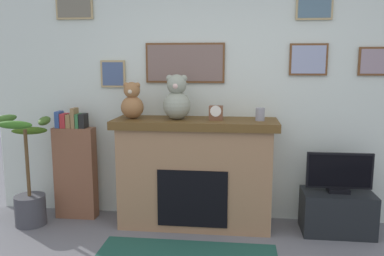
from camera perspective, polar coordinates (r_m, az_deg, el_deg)
name	(u,v)px	position (r m, az deg, el deg)	size (l,w,h in m)	color
back_wall	(231,97)	(4.24, 5.62, 4.50)	(5.20, 0.15, 2.60)	silver
fireplace	(195,172)	(4.09, 0.45, -6.34)	(1.63, 0.56, 1.10)	#9A714E
bookshelf	(75,168)	(4.47, -16.35, -5.58)	(0.43, 0.16, 1.19)	brown
potted_plant	(29,186)	(4.45, -22.34, -7.69)	(0.56, 0.47, 1.14)	#3F3F44
tv_stand	(337,212)	(4.24, 20.01, -11.27)	(0.68, 0.40, 0.42)	black
television	(339,173)	(4.12, 20.33, -6.09)	(0.62, 0.14, 0.39)	black
candle_jar	(260,114)	(3.93, 9.71, 1.95)	(0.09, 0.09, 0.13)	gray
mantel_clock	(216,113)	(3.93, 3.44, 2.19)	(0.13, 0.10, 0.15)	brown
teddy_bear_grey	(132,102)	(4.05, -8.56, 3.67)	(0.23, 0.23, 0.37)	#98673C
teddy_bear_tan	(177,99)	(3.96, -2.19, 4.13)	(0.28, 0.28, 0.45)	gray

